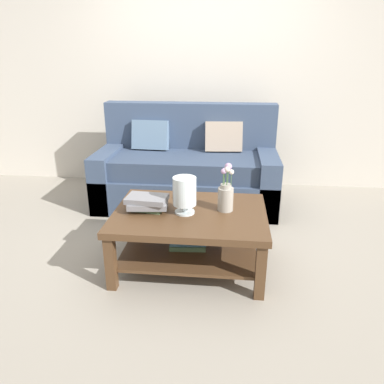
% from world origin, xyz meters
% --- Properties ---
extents(ground_plane, '(10.00, 10.00, 0.00)m').
position_xyz_m(ground_plane, '(0.00, 0.00, 0.00)').
color(ground_plane, gray).
extents(back_wall, '(6.40, 0.12, 2.70)m').
position_xyz_m(back_wall, '(0.00, 1.65, 1.35)').
color(back_wall, beige).
rests_on(back_wall, ground).
extents(couch, '(1.91, 0.90, 1.06)m').
position_xyz_m(couch, '(-0.14, 0.90, 0.36)').
color(couch, '#384760').
rests_on(couch, ground).
extents(coffee_table, '(1.14, 0.85, 0.46)m').
position_xyz_m(coffee_table, '(0.03, -0.42, 0.33)').
color(coffee_table, '#4C331E').
rests_on(coffee_table, ground).
extents(book_stack_main, '(0.32, 0.25, 0.11)m').
position_xyz_m(book_stack_main, '(-0.29, -0.43, 0.52)').
color(book_stack_main, '#51704C').
rests_on(book_stack_main, coffee_table).
extents(glass_hurricane_vase, '(0.17, 0.17, 0.28)m').
position_xyz_m(glass_hurricane_vase, '(-0.00, -0.45, 0.62)').
color(glass_hurricane_vase, silver).
rests_on(glass_hurricane_vase, coffee_table).
extents(flower_pitcher, '(0.12, 0.12, 0.36)m').
position_xyz_m(flower_pitcher, '(0.30, -0.37, 0.59)').
color(flower_pitcher, '#9E998E').
rests_on(flower_pitcher, coffee_table).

